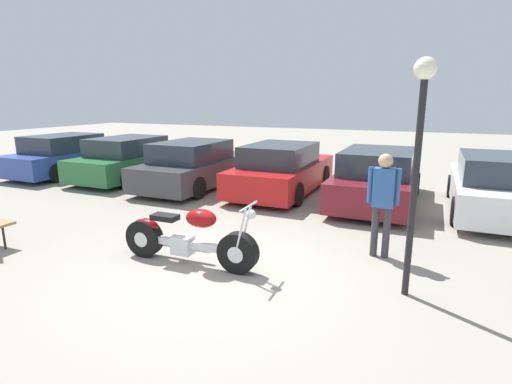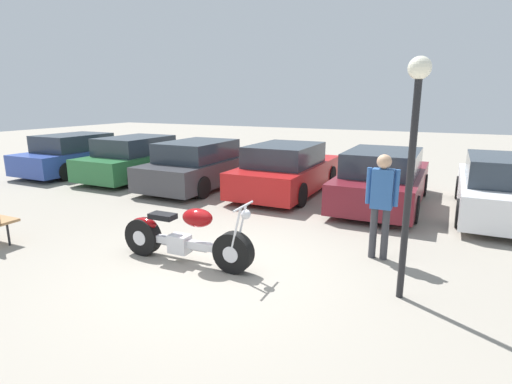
# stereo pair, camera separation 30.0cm
# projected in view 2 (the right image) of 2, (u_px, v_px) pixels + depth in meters

# --- Properties ---
(ground_plane) EXTENTS (60.00, 60.00, 0.00)m
(ground_plane) POSITION_uv_depth(u_px,v_px,m) (214.00, 270.00, 6.29)
(ground_plane) COLOR gray
(motorcycle) EXTENTS (2.40, 0.62, 1.10)m
(motorcycle) POSITION_uv_depth(u_px,v_px,m) (185.00, 237.00, 6.49)
(motorcycle) COLOR black
(motorcycle) RESTS_ON ground_plane
(parked_car_blue) EXTENTS (1.94, 4.44, 1.40)m
(parked_car_blue) POSITION_uv_depth(u_px,v_px,m) (79.00, 155.00, 14.46)
(parked_car_blue) COLOR #2D479E
(parked_car_blue) RESTS_ON ground_plane
(parked_car_green) EXTENTS (1.94, 4.44, 1.40)m
(parked_car_green) POSITION_uv_depth(u_px,v_px,m) (140.00, 159.00, 13.52)
(parked_car_green) COLOR #286B38
(parked_car_green) RESTS_ON ground_plane
(parked_car_dark_grey) EXTENTS (1.94, 4.44, 1.40)m
(parked_car_dark_grey) POSITION_uv_depth(u_px,v_px,m) (201.00, 165.00, 12.15)
(parked_car_dark_grey) COLOR #3D3D42
(parked_car_dark_grey) RESTS_ON ground_plane
(parked_car_red) EXTENTS (1.94, 4.44, 1.40)m
(parked_car_red) POSITION_uv_depth(u_px,v_px,m) (287.00, 170.00, 11.34)
(parked_car_red) COLOR red
(parked_car_red) RESTS_ON ground_plane
(parked_car_maroon) EXTENTS (1.94, 4.44, 1.40)m
(parked_car_maroon) POSITION_uv_depth(u_px,v_px,m) (383.00, 179.00, 10.04)
(parked_car_maroon) COLOR maroon
(parked_car_maroon) RESTS_ON ground_plane
(parked_car_white) EXTENTS (1.94, 4.44, 1.40)m
(parked_car_white) POSITION_uv_depth(u_px,v_px,m) (505.00, 189.00, 8.99)
(parked_car_white) COLOR white
(parked_car_white) RESTS_ON ground_plane
(lamp_post) EXTENTS (0.28, 0.28, 3.13)m
(lamp_post) POSITION_uv_depth(u_px,v_px,m) (414.00, 136.00, 4.94)
(lamp_post) COLOR black
(lamp_post) RESTS_ON ground_plane
(person_standing) EXTENTS (0.52, 0.24, 1.77)m
(person_standing) POSITION_uv_depth(u_px,v_px,m) (382.00, 197.00, 6.51)
(person_standing) COLOR #38383D
(person_standing) RESTS_ON ground_plane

